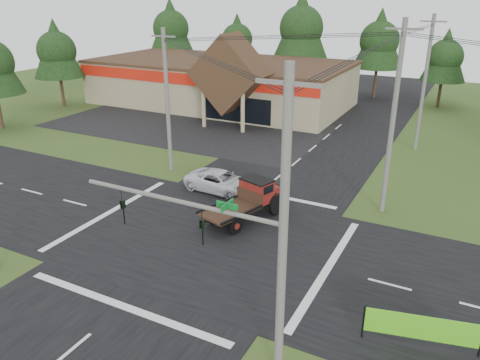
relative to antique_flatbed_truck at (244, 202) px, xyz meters
The scene contains 19 objects.
ground 3.29m from the antique_flatbed_truck, 106.11° to the right, with size 120.00×120.00×0.00m, color #304B1A.
road_ns 3.28m from the antique_flatbed_truck, 106.11° to the right, with size 12.00×120.00×0.02m, color black.
road_ew 3.28m from the antique_flatbed_truck, 106.11° to the right, with size 120.00×12.00×0.02m, color black.
parking_apron 21.90m from the antique_flatbed_truck, 132.78° to the left, with size 28.00×14.00×0.02m, color black.
cvs_building 31.39m from the antique_flatbed_truck, 121.88° to the left, with size 30.40×18.20×9.19m.
traffic_signal_mast 12.02m from the antique_flatbed_truck, 64.58° to the right, with size 8.12×0.24×7.00m.
utility_pole_nr 13.16m from the antique_flatbed_truck, 57.53° to the right, with size 2.00×0.30×11.00m.
utility_pole_nw 11.03m from the antique_flatbed_truck, 150.29° to the left, with size 2.00×0.30×10.50m.
utility_pole_ne 9.94m from the antique_flatbed_truck, 35.25° to the left, with size 2.00×0.30×11.50m.
utility_pole_n 20.85m from the antique_flatbed_truck, 69.43° to the left, with size 2.00×0.30×11.20m.
tree_row_a 48.70m from the antique_flatbed_truck, 129.78° to the left, with size 6.72×6.72×12.12m.
tree_row_b 44.61m from the antique_flatbed_truck, 118.10° to the left, with size 5.60×5.60×10.10m.
tree_row_c 40.28m from the antique_flatbed_truck, 105.92° to the left, with size 7.28×7.28×13.13m.
tree_row_d 39.55m from the antique_flatbed_truck, 91.25° to the left, with size 6.16×6.16×11.11m.
tree_row_e 38.05m from the antique_flatbed_truck, 79.08° to the left, with size 5.04×5.04×9.09m.
tree_side_w 37.42m from the antique_flatbed_truck, 152.57° to the left, with size 5.60×5.60×10.10m.
antique_flatbed_truck is the anchor object (origin of this frame).
roadside_banner 12.81m from the antique_flatbed_truck, 31.34° to the right, with size 4.37×0.13×1.49m, color #53BB19, non-canonical shape.
white_pickup 4.59m from the antique_flatbed_truck, 136.77° to the left, with size 2.36×5.12×1.42m, color silver.
Camera 1 is at (12.23, -19.64, 12.73)m, focal length 35.00 mm.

